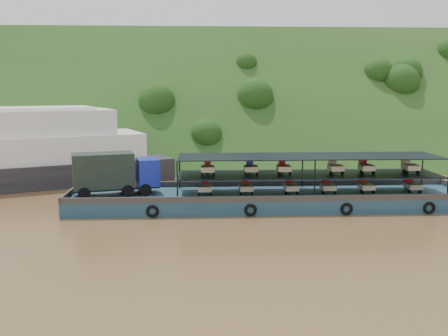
{
  "coord_description": "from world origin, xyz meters",
  "views": [
    {
      "loc": [
        -4.3,
        -42.11,
        10.4
      ],
      "look_at": [
        -2.0,
        3.0,
        3.2
      ],
      "focal_mm": 40.0,
      "sensor_mm": 36.0,
      "label": 1
    }
  ],
  "objects": [
    {
      "name": "ground",
      "position": [
        0.0,
        0.0,
        0.0
      ],
      "size": [
        160.0,
        160.0,
        0.0
      ],
      "primitive_type": "plane",
      "color": "brown",
      "rests_on": "ground"
    },
    {
      "name": "cargo_barge",
      "position": [
        0.32,
        1.07,
        1.23
      ],
      "size": [
        35.0,
        7.18,
        4.93
      ],
      "color": "#163A4D",
      "rests_on": "ground"
    },
    {
      "name": "hillside",
      "position": [
        0.0,
        36.0,
        0.0
      ],
      "size": [
        140.0,
        39.6,
        39.6
      ],
      "primitive_type": "cube",
      "rotation": [
        0.79,
        0.0,
        0.0
      ],
      "color": "#193B15",
      "rests_on": "ground"
    }
  ]
}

